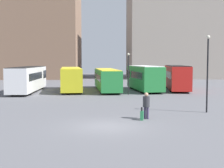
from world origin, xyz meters
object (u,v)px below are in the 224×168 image
bus_0 (28,78)px  suitcase (142,115)px  bus_3 (144,77)px  lamp_post_1 (208,67)px  traveler (146,103)px  bus_2 (107,79)px  lamp_post_0 (128,70)px  bus_1 (71,78)px  bus_4 (177,77)px

bus_0 → suitcase: (12.04, -19.16, -1.42)m
bus_3 → suitcase: bearing=164.6°
bus_0 → lamp_post_1: lamp_post_1 is taller
bus_3 → suitcase: bus_3 is taller
traveler → lamp_post_1: size_ratio=0.31×
traveler → bus_2: bearing=19.7°
traveler → lamp_post_0: lamp_post_0 is taller
traveler → suitcase: bearing=151.1°
bus_1 → bus_2: 4.71m
bus_1 → lamp_post_1: (12.06, -17.09, 1.78)m
bus_1 → bus_4: bus_4 is taller
bus_0 → lamp_post_0: lamp_post_0 is taller
bus_0 → bus_3: bus_3 is taller
suitcase → lamp_post_0: (0.36, 15.56, 2.57)m
traveler → bus_3: bearing=5.7°
bus_4 → suitcase: bearing=167.1°
bus_1 → lamp_post_1: lamp_post_1 is taller
bus_2 → lamp_post_1: lamp_post_1 is taller
bus_0 → suitcase: size_ratio=13.39×
bus_2 → bus_3: 4.94m
bus_0 → bus_3: bearing=-86.3°
bus_0 → bus_4: bearing=-84.6°
bus_3 → bus_0: bearing=86.7°
lamp_post_1 → bus_4: bearing=83.7°
bus_3 → suitcase: size_ratio=11.05×
bus_3 → traveler: bearing=165.4°
bus_3 → suitcase: (-2.85, -20.24, -1.45)m
bus_2 → bus_4: 9.43m
bus_0 → suitcase: 22.67m
bus_2 → lamp_post_0: bearing=-159.6°
bus_3 → lamp_post_0: (-2.49, -4.68, 1.12)m
bus_0 → traveler: bearing=-147.0°
bus_0 → bus_1: (5.30, 0.85, -0.08)m
bus_2 → traveler: bus_2 is taller
bus_3 → lamp_post_0: 5.42m
bus_1 → bus_3: (9.58, 0.23, 0.11)m
bus_1 → suitcase: 21.16m
bus_0 → bus_2: bus_0 is taller
bus_3 → lamp_post_1: lamp_post_1 is taller
bus_1 → lamp_post_0: 8.47m
bus_4 → traveler: 21.90m
lamp_post_0 → lamp_post_1: bearing=-68.5°
suitcase → lamp_post_1: (5.33, 2.93, 3.12)m
bus_0 → bus_4: size_ratio=1.16×
bus_2 → suitcase: 20.81m
bus_0 → bus_2: (9.97, 1.50, -0.19)m
lamp_post_1 → bus_3: bearing=98.2°
bus_2 → suitcase: bearing=-179.3°
bus_1 → bus_2: bearing=-88.7°
lamp_post_0 → lamp_post_1: size_ratio=0.82×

